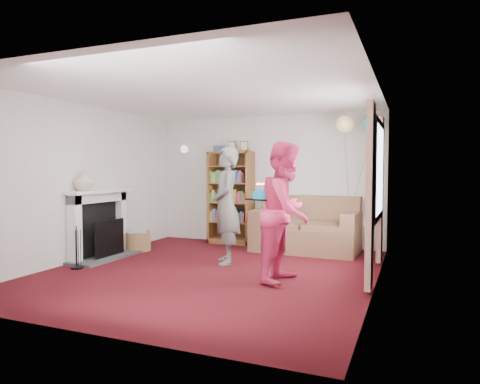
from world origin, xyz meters
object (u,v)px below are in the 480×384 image
at_px(sofa, 306,231).
at_px(birthday_cake, 264,195).
at_px(bookcase, 231,198).
at_px(person_magenta, 286,212).
at_px(person_striped, 226,206).

xyz_separation_m(sofa, birthday_cake, (-0.08, -2.12, 0.76)).
bearing_deg(bookcase, person_magenta, -52.83).
height_order(sofa, person_striped, person_striped).
relative_size(sofa, person_striped, 1.02).
bearing_deg(bookcase, birthday_cake, -57.70).
bearing_deg(sofa, birthday_cake, -90.55).
distance_m(person_striped, birthday_cake, 1.05).
distance_m(person_magenta, birthday_cake, 0.38).
xyz_separation_m(bookcase, birthday_cake, (1.48, -2.35, 0.23)).
bearing_deg(person_striped, sofa, 119.50).
bearing_deg(birthday_cake, person_magenta, -5.84).
relative_size(sofa, birthday_cake, 5.10).
xyz_separation_m(bookcase, person_striped, (0.66, -1.73, 0.01)).
height_order(sofa, person_magenta, person_magenta).
height_order(person_striped, birthday_cake, person_striped).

